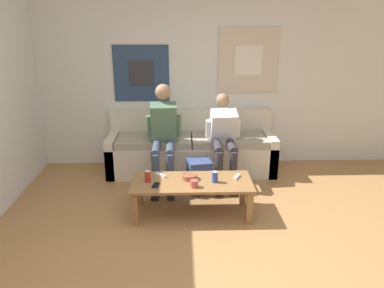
# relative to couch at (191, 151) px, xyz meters

# --- Properties ---
(ground_plane) EXTENTS (18.00, 18.00, 0.00)m
(ground_plane) POSITION_rel_couch_xyz_m (-0.10, -2.31, -0.30)
(ground_plane) COLOR #9E7042
(wall_back) EXTENTS (10.00, 0.07, 2.55)m
(wall_back) POSITION_rel_couch_xyz_m (-0.10, 0.35, 0.98)
(wall_back) COLOR silver
(wall_back) RESTS_ON ground_plane
(couch) EXTENTS (2.33, 0.71, 0.84)m
(couch) POSITION_rel_couch_xyz_m (0.00, 0.00, 0.00)
(couch) COLOR beige
(couch) RESTS_ON ground_plane
(coffee_table) EXTENTS (1.33, 0.57, 0.40)m
(coffee_table) POSITION_rel_couch_xyz_m (-0.03, -1.26, 0.04)
(coffee_table) COLOR olive
(coffee_table) RESTS_ON ground_plane
(person_seated_adult) EXTENTS (0.47, 0.87, 1.29)m
(person_seated_adult) POSITION_rel_couch_xyz_m (-0.37, -0.38, 0.41)
(person_seated_adult) COLOR #384256
(person_seated_adult) RESTS_ON ground_plane
(person_seated_teen) EXTENTS (0.47, 0.87, 1.15)m
(person_seated_teen) POSITION_rel_couch_xyz_m (0.42, -0.36, 0.34)
(person_seated_teen) COLOR #2D2D33
(person_seated_teen) RESTS_ON ground_plane
(backpack) EXTENTS (0.32, 0.34, 0.41)m
(backpack) POSITION_rel_couch_xyz_m (0.08, -0.69, -0.10)
(backpack) COLOR navy
(backpack) RESTS_ON ground_plane
(ceramic_bowl) EXTENTS (0.17, 0.17, 0.06)m
(ceramic_bowl) POSITION_rel_couch_xyz_m (-0.06, -1.21, 0.13)
(ceramic_bowl) COLOR brown
(ceramic_bowl) RESTS_ON coffee_table
(pillar_candle) EXTENTS (0.08, 0.08, 0.09)m
(pillar_candle) POSITION_rel_couch_xyz_m (-0.01, -1.41, 0.14)
(pillar_candle) COLOR #B24C42
(pillar_candle) RESTS_ON coffee_table
(drink_can_blue) EXTENTS (0.07, 0.07, 0.12)m
(drink_can_blue) POSITION_rel_couch_xyz_m (0.22, -1.29, 0.16)
(drink_can_blue) COLOR #28479E
(drink_can_blue) RESTS_ON coffee_table
(drink_can_red) EXTENTS (0.07, 0.07, 0.12)m
(drink_can_red) POSITION_rel_couch_xyz_m (-0.51, -1.26, 0.16)
(drink_can_red) COLOR maroon
(drink_can_red) RESTS_ON coffee_table
(game_controller_near_left) EXTENTS (0.12, 0.13, 0.03)m
(game_controller_near_left) POSITION_rel_couch_xyz_m (-0.38, -1.11, 0.11)
(game_controller_near_left) COLOR white
(game_controller_near_left) RESTS_ON coffee_table
(game_controller_near_right) EXTENTS (0.10, 0.14, 0.03)m
(game_controller_near_right) POSITION_rel_couch_xyz_m (0.48, -1.19, 0.11)
(game_controller_near_right) COLOR white
(game_controller_near_right) RESTS_ON coffee_table
(cell_phone) EXTENTS (0.09, 0.15, 0.01)m
(cell_phone) POSITION_rel_couch_xyz_m (-0.42, -1.37, 0.10)
(cell_phone) COLOR black
(cell_phone) RESTS_ON coffee_table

